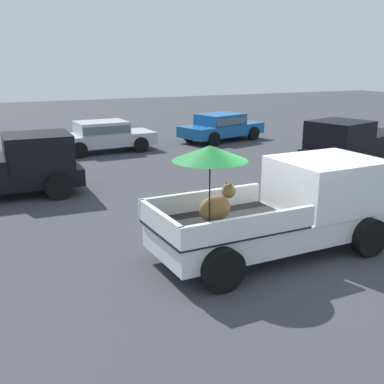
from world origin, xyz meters
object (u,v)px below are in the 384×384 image
parked_sedan_near (103,135)px  parked_sedan_far (221,126)px  pickup_truck_main (288,206)px  pickup_truck_red (354,144)px  pickup_truck_far (4,167)px

parked_sedan_near → parked_sedan_far: (6.00, 0.44, 0.00)m
pickup_truck_main → parked_sedan_far: (5.34, 13.11, -0.25)m
pickup_truck_main → pickup_truck_red: pickup_truck_main is taller
parked_sedan_near → parked_sedan_far: size_ratio=0.95×
pickup_truck_main → pickup_truck_far: (-5.09, 6.93, -0.12)m
pickup_truck_far → parked_sedan_near: size_ratio=1.10×
pickup_truck_far → pickup_truck_red: bearing=-3.9°
parked_sedan_near → pickup_truck_main: bearing=-90.4°
parked_sedan_far → pickup_truck_far: bearing=-165.6°
parked_sedan_near → parked_sedan_far: 6.02m
pickup_truck_red → pickup_truck_main: bearing=23.0°
pickup_truck_main → pickup_truck_red: bearing=37.0°
pickup_truck_far → parked_sedan_far: bearing=31.9°
pickup_truck_red → parked_sedan_far: bearing=-93.0°
pickup_truck_main → parked_sedan_far: bearing=65.3°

